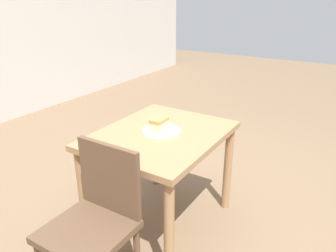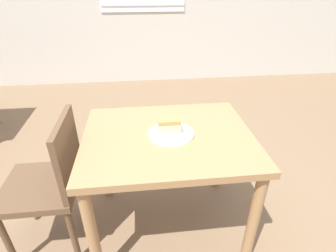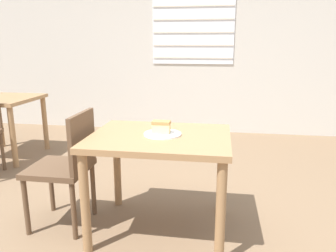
{
  "view_description": "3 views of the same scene",
  "coord_description": "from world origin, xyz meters",
  "px_view_note": "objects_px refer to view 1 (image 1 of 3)",
  "views": [
    {
      "loc": [
        -1.68,
        -0.95,
        1.57
      ],
      "look_at": [
        0.02,
        0.11,
        0.75
      ],
      "focal_mm": 35.0,
      "sensor_mm": 36.0,
      "label": 1
    },
    {
      "loc": [
        -0.16,
        -1.08,
        1.49
      ],
      "look_at": [
        -0.01,
        0.2,
        0.74
      ],
      "focal_mm": 28.0,
      "sensor_mm": 36.0,
      "label": 2
    },
    {
      "loc": [
        0.37,
        -1.96,
        1.31
      ],
      "look_at": [
        0.03,
        0.19,
        0.77
      ],
      "focal_mm": 35.0,
      "sensor_mm": 36.0,
      "label": 3
    }
  ],
  "objects_px": {
    "plate": "(161,131)",
    "cake_slice": "(159,124)",
    "chair_near_window": "(96,219)",
    "dining_table_near": "(161,148)"
  },
  "relations": [
    {
      "from": "chair_near_window",
      "to": "dining_table_near",
      "type": "bearing_deg",
      "value": 92.81
    },
    {
      "from": "cake_slice",
      "to": "plate",
      "type": "bearing_deg",
      "value": -48.47
    },
    {
      "from": "plate",
      "to": "cake_slice",
      "type": "bearing_deg",
      "value": 131.53
    },
    {
      "from": "chair_near_window",
      "to": "cake_slice",
      "type": "distance_m",
      "value": 0.74
    },
    {
      "from": "cake_slice",
      "to": "chair_near_window",
      "type": "bearing_deg",
      "value": -175.95
    },
    {
      "from": "cake_slice",
      "to": "dining_table_near",
      "type": "bearing_deg",
      "value": -113.34
    },
    {
      "from": "dining_table_near",
      "to": "cake_slice",
      "type": "height_order",
      "value": "cake_slice"
    },
    {
      "from": "plate",
      "to": "cake_slice",
      "type": "distance_m",
      "value": 0.05
    },
    {
      "from": "dining_table_near",
      "to": "chair_near_window",
      "type": "bearing_deg",
      "value": -177.19
    },
    {
      "from": "dining_table_near",
      "to": "chair_near_window",
      "type": "xyz_separation_m",
      "value": [
        -0.67,
        -0.03,
        -0.13
      ]
    }
  ]
}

